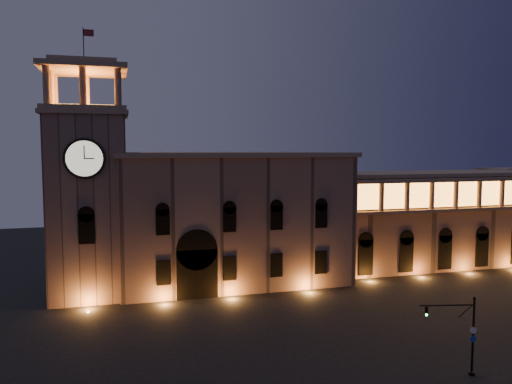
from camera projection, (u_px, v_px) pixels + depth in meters
ground at (308, 341)px, 47.06m from camera, size 160.00×160.00×0.00m
government_building at (234, 218)px, 66.78m from camera, size 30.80×12.80×17.60m
clock_tower at (88, 195)px, 60.61m from camera, size 9.80×9.80×32.40m
colonnade_wing at (443, 218)px, 77.92m from camera, size 40.60×11.50×14.50m
traffic_light at (463, 334)px, 39.65m from camera, size 4.61×1.23×6.43m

